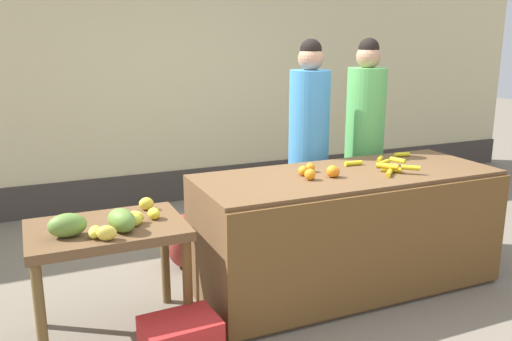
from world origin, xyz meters
TOP-DOWN VIEW (x-y plane):
  - ground_plane at (0.00, 0.00)m, footprint 24.00×24.00m
  - market_wall_back at (0.00, 2.75)m, footprint 9.47×0.23m
  - fruit_stall_counter at (0.39, -0.01)m, footprint 2.25×0.89m
  - side_table_wooden at (-1.35, 0.00)m, footprint 0.95×0.65m
  - banana_bunch_pile at (0.75, 0.00)m, footprint 0.69×0.58m
  - orange_pile at (0.14, -0.02)m, footprint 0.27×0.28m
  - mango_papaya_pile at (-1.37, -0.11)m, footprint 0.69×0.55m
  - vendor_woman_blue_shirt at (0.44, 0.68)m, footprint 0.34×0.34m
  - vendor_woman_green_shirt at (1.00, 0.68)m, footprint 0.34×0.34m
  - produce_crate at (-1.04, -0.46)m, footprint 0.46×0.35m
  - produce_sack at (-0.63, 0.82)m, footprint 0.44×0.46m

SIDE VIEW (x-z plane):
  - ground_plane at x=0.00m, z-range 0.00..0.00m
  - produce_crate at x=-1.04m, z-range 0.00..0.26m
  - produce_sack at x=-0.63m, z-range 0.00..0.45m
  - fruit_stall_counter at x=0.39m, z-range 0.00..0.89m
  - side_table_wooden at x=-1.35m, z-range 0.26..1.00m
  - mango_papaya_pile at x=-1.37m, z-range 0.73..0.87m
  - banana_bunch_pile at x=0.75m, z-range 0.89..0.95m
  - orange_pile at x=0.14m, z-range 0.89..0.98m
  - vendor_woman_blue_shirt at x=0.44m, z-range 0.01..1.86m
  - vendor_woman_green_shirt at x=1.00m, z-range 0.01..1.86m
  - market_wall_back at x=0.00m, z-range -0.03..2.95m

